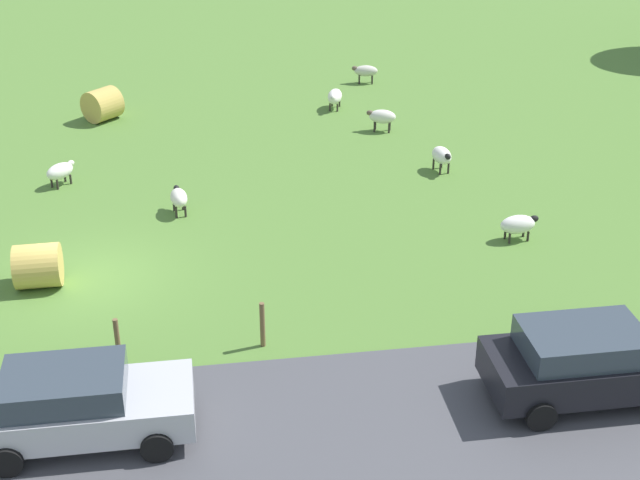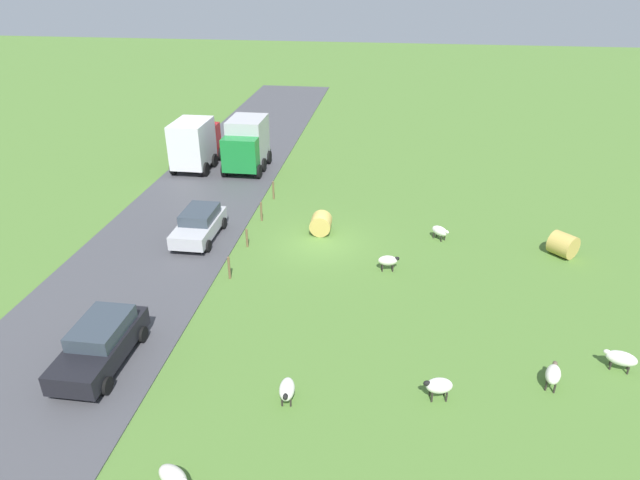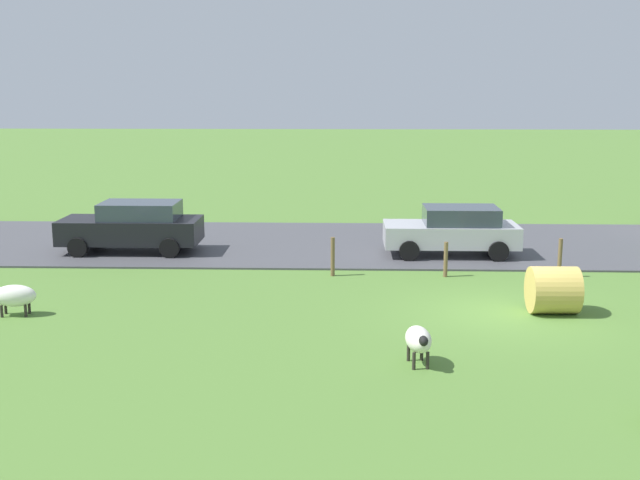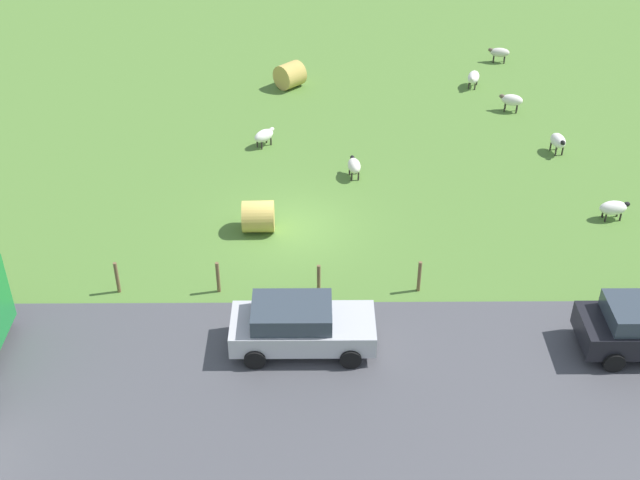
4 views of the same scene
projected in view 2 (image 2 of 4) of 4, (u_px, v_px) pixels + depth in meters
name	position (u px, v px, depth m)	size (l,w,h in m)	color
ground_plane	(321.00, 243.00, 29.83)	(160.00, 160.00, 0.00)	#517A33
road_strip	(170.00, 233.00, 30.87)	(8.00, 80.00, 0.06)	#47474C
sheep_0	(287.00, 389.00, 19.04)	(0.63, 1.17, 0.77)	white
sheep_1	(439.00, 386.00, 19.09)	(1.09, 0.72, 0.85)	white
sheep_2	(173.00, 476.00, 15.80)	(1.17, 0.96, 0.82)	silver
sheep_4	(621.00, 358.00, 20.49)	(1.24, 0.85, 0.79)	white
sheep_5	(388.00, 261.00, 27.05)	(1.08, 0.62, 0.79)	silver
sheep_6	(553.00, 374.00, 19.63)	(0.80, 1.15, 0.83)	silver
sheep_7	(440.00, 231.00, 30.05)	(1.07, 1.05, 0.76)	white
hay_bale_0	(321.00, 223.00, 30.73)	(1.16, 1.16, 1.16)	tan
hay_bale_1	(563.00, 245.00, 28.39)	(1.23, 1.23, 1.17)	tan
fence_post_0	(273.00, 190.00, 35.09)	(0.12, 0.12, 1.17)	brown
fence_post_1	(261.00, 212.00, 32.17)	(0.12, 0.12, 1.16)	brown
fence_post_2	(247.00, 238.00, 29.28)	(0.12, 0.12, 1.04)	brown
fence_post_3	(229.00, 268.00, 26.33)	(0.12, 0.12, 1.16)	brown
truck_0	(195.00, 143.00, 39.61)	(2.62, 4.75, 3.55)	#B21919
truck_1	(247.00, 144.00, 39.32)	(2.73, 4.39, 3.61)	#197F33
car_0	(199.00, 224.00, 29.96)	(2.08, 4.33, 1.58)	#B7B7BC
car_3	(100.00, 343.00, 20.64)	(2.10, 4.60, 1.67)	black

